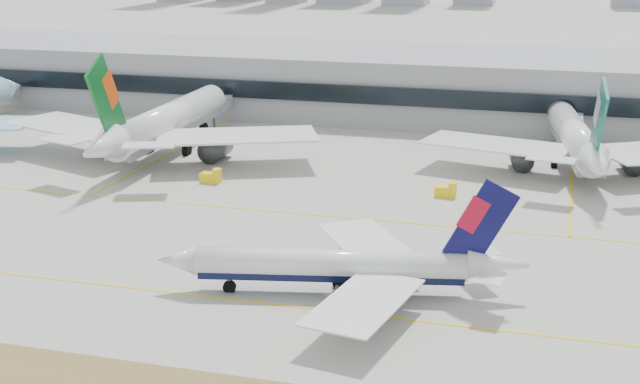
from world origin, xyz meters
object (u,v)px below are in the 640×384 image
(widebody_eva, at_px, (164,124))
(terminal, at_px, (418,83))
(widebody_cathay, at_px, (576,140))
(taxiing_airliner, at_px, (344,267))

(widebody_eva, height_order, terminal, widebody_eva)
(widebody_eva, height_order, widebody_cathay, widebody_eva)
(taxiing_airliner, height_order, widebody_cathay, widebody_cathay)
(taxiing_airliner, xyz_separation_m, widebody_cathay, (26.70, 70.20, 1.91))
(widebody_eva, distance_m, terminal, 68.84)
(taxiing_airliner, xyz_separation_m, terminal, (-10.88, 114.62, 3.82))
(widebody_cathay, bearing_deg, taxiing_airliner, 150.63)
(taxiing_airliner, bearing_deg, widebody_eva, -60.79)
(widebody_cathay, height_order, terminal, widebody_cathay)
(widebody_eva, relative_size, terminal, 0.24)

